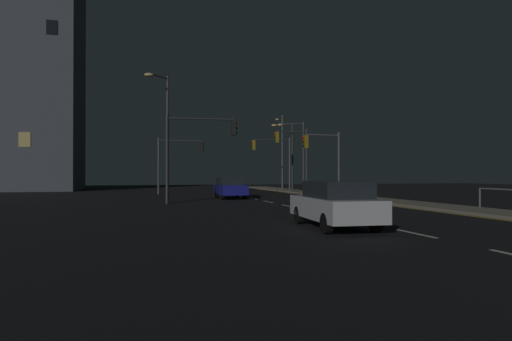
{
  "coord_description": "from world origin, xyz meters",
  "views": [
    {
      "loc": [
        -8.05,
        -2.74,
        1.8
      ],
      "look_at": [
        -1.35,
        22.92,
        2.03
      ],
      "focal_mm": 31.03,
      "sensor_mm": 36.0,
      "label": 1
    }
  ],
  "objects_px": {
    "car_oncoming": "(230,187)",
    "traffic_light_far_left": "(198,141)",
    "street_lamp_corner": "(289,150)",
    "traffic_light_near_left": "(179,154)",
    "car": "(335,204)",
    "street_lamp_across_street": "(164,127)",
    "traffic_light_near_right": "(273,153)",
    "traffic_light_mid_left": "(293,148)",
    "street_lamp_median": "(299,149)",
    "street_lamp_mid_block": "(282,145)",
    "traffic_light_far_right": "(323,151)"
  },
  "relations": [
    {
      "from": "street_lamp_mid_block",
      "to": "street_lamp_across_street",
      "type": "height_order",
      "value": "street_lamp_mid_block"
    },
    {
      "from": "traffic_light_far_left",
      "to": "street_lamp_across_street",
      "type": "height_order",
      "value": "street_lamp_across_street"
    },
    {
      "from": "car",
      "to": "traffic_light_near_left",
      "type": "xyz_separation_m",
      "value": [
        -2.91,
        26.95,
        2.8
      ]
    },
    {
      "from": "traffic_light_far_left",
      "to": "traffic_light_mid_left",
      "type": "height_order",
      "value": "traffic_light_mid_left"
    },
    {
      "from": "street_lamp_mid_block",
      "to": "street_lamp_across_street",
      "type": "xyz_separation_m",
      "value": [
        -13.88,
        -19.03,
        -0.3
      ]
    },
    {
      "from": "traffic_light_near_right",
      "to": "street_lamp_corner",
      "type": "xyz_separation_m",
      "value": [
        1.45,
        -0.53,
        0.34
      ]
    },
    {
      "from": "car",
      "to": "traffic_light_far_right",
      "type": "relative_size",
      "value": 0.93
    },
    {
      "from": "traffic_light_far_left",
      "to": "street_lamp_median",
      "type": "relative_size",
      "value": 0.84
    },
    {
      "from": "street_lamp_corner",
      "to": "street_lamp_across_street",
      "type": "bearing_deg",
      "value": -134.82
    },
    {
      "from": "car",
      "to": "traffic_light_far_right",
      "type": "xyz_separation_m",
      "value": [
        6.79,
        16.82,
        2.68
      ]
    },
    {
      "from": "car",
      "to": "car_oncoming",
      "type": "relative_size",
      "value": 1.02
    },
    {
      "from": "street_lamp_across_street",
      "to": "street_lamp_median",
      "type": "bearing_deg",
      "value": 39.43
    },
    {
      "from": "traffic_light_far_left",
      "to": "street_lamp_median",
      "type": "height_order",
      "value": "street_lamp_median"
    },
    {
      "from": "car_oncoming",
      "to": "car",
      "type": "bearing_deg",
      "value": -90.48
    },
    {
      "from": "car",
      "to": "street_lamp_median",
      "type": "relative_size",
      "value": 0.69
    },
    {
      "from": "traffic_light_near_left",
      "to": "street_lamp_mid_block",
      "type": "xyz_separation_m",
      "value": [
        11.94,
        6.72,
        1.45
      ]
    },
    {
      "from": "street_lamp_mid_block",
      "to": "street_lamp_median",
      "type": "bearing_deg",
      "value": -97.31
    },
    {
      "from": "street_lamp_corner",
      "to": "traffic_light_near_right",
      "type": "bearing_deg",
      "value": 160.06
    },
    {
      "from": "traffic_light_far_left",
      "to": "traffic_light_far_right",
      "type": "relative_size",
      "value": 1.13
    },
    {
      "from": "traffic_light_near_left",
      "to": "street_lamp_mid_block",
      "type": "bearing_deg",
      "value": 29.38
    },
    {
      "from": "car_oncoming",
      "to": "traffic_light_far_left",
      "type": "distance_m",
      "value": 6.72
    },
    {
      "from": "car_oncoming",
      "to": "traffic_light_far_left",
      "type": "height_order",
      "value": "traffic_light_far_left"
    },
    {
      "from": "traffic_light_far_right",
      "to": "street_lamp_across_street",
      "type": "height_order",
      "value": "street_lamp_across_street"
    },
    {
      "from": "traffic_light_near_right",
      "to": "traffic_light_far_right",
      "type": "bearing_deg",
      "value": -87.1
    },
    {
      "from": "street_lamp_median",
      "to": "traffic_light_near_right",
      "type": "bearing_deg",
      "value": 122.92
    },
    {
      "from": "street_lamp_mid_block",
      "to": "street_lamp_across_street",
      "type": "distance_m",
      "value": 23.56
    },
    {
      "from": "car",
      "to": "traffic_light_far_left",
      "type": "xyz_separation_m",
      "value": [
        -2.87,
        13.54,
        3.05
      ]
    },
    {
      "from": "traffic_light_far_left",
      "to": "street_lamp_corner",
      "type": "height_order",
      "value": "street_lamp_corner"
    },
    {
      "from": "car_oncoming",
      "to": "traffic_light_far_left",
      "type": "xyz_separation_m",
      "value": [
        -3.03,
        -5.17,
        3.05
      ]
    },
    {
      "from": "street_lamp_across_street",
      "to": "traffic_light_near_right",
      "type": "bearing_deg",
      "value": 49.85
    },
    {
      "from": "traffic_light_near_right",
      "to": "street_lamp_across_street",
      "type": "height_order",
      "value": "street_lamp_across_street"
    },
    {
      "from": "car_oncoming",
      "to": "street_lamp_median",
      "type": "relative_size",
      "value": 0.68
    },
    {
      "from": "traffic_light_far_right",
      "to": "traffic_light_far_left",
      "type": "bearing_deg",
      "value": -161.25
    },
    {
      "from": "traffic_light_far_left",
      "to": "street_lamp_mid_block",
      "type": "distance_m",
      "value": 23.42
    },
    {
      "from": "traffic_light_near_right",
      "to": "street_lamp_median",
      "type": "distance_m",
      "value": 3.14
    },
    {
      "from": "traffic_light_far_left",
      "to": "traffic_light_mid_left",
      "type": "distance_m",
      "value": 13.68
    },
    {
      "from": "traffic_light_mid_left",
      "to": "street_lamp_across_street",
      "type": "distance_m",
      "value": 14.47
    },
    {
      "from": "traffic_light_far_left",
      "to": "traffic_light_near_left",
      "type": "xyz_separation_m",
      "value": [
        -0.04,
        13.41,
        -0.25
      ]
    },
    {
      "from": "traffic_light_near_right",
      "to": "traffic_light_far_left",
      "type": "xyz_separation_m",
      "value": [
        -9.11,
        -14.24,
        0.02
      ]
    },
    {
      "from": "traffic_light_near_left",
      "to": "street_lamp_corner",
      "type": "xyz_separation_m",
      "value": [
        10.6,
        0.31,
        0.57
      ]
    },
    {
      "from": "traffic_light_near_right",
      "to": "traffic_light_near_left",
      "type": "xyz_separation_m",
      "value": [
        -9.15,
        -0.83,
        -0.23
      ]
    },
    {
      "from": "traffic_light_near_left",
      "to": "car",
      "type": "bearing_deg",
      "value": -83.84
    },
    {
      "from": "street_lamp_median",
      "to": "street_lamp_across_street",
      "type": "xyz_separation_m",
      "value": [
        -12.79,
        -10.52,
        0.6
      ]
    },
    {
      "from": "street_lamp_median",
      "to": "traffic_light_far_left",
      "type": "bearing_deg",
      "value": -132.94
    },
    {
      "from": "car",
      "to": "traffic_light_near_left",
      "type": "bearing_deg",
      "value": 96.16
    },
    {
      "from": "traffic_light_near_right",
      "to": "traffic_light_mid_left",
      "type": "relative_size",
      "value": 0.93
    },
    {
      "from": "street_lamp_mid_block",
      "to": "street_lamp_corner",
      "type": "distance_m",
      "value": 6.61
    },
    {
      "from": "traffic_light_far_right",
      "to": "street_lamp_median",
      "type": "height_order",
      "value": "street_lamp_median"
    },
    {
      "from": "street_lamp_corner",
      "to": "traffic_light_near_left",
      "type": "bearing_deg",
      "value": -178.34
    },
    {
      "from": "traffic_light_far_left",
      "to": "street_lamp_across_street",
      "type": "distance_m",
      "value": 2.44
    }
  ]
}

